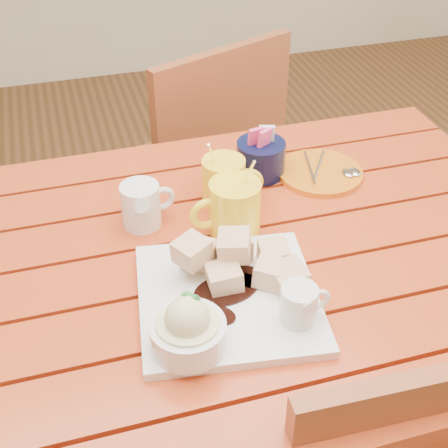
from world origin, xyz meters
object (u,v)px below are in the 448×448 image
object	(u,v)px
table	(215,304)
orange_saucer	(321,173)
dessert_plate	(224,298)
coffee_mug_left	(233,208)
coffee_mug_right	(225,181)
chair_far	(200,168)

from	to	relation	value
table	orange_saucer	xyz separation A→B (m)	(0.27, 0.18, 0.11)
table	dessert_plate	size ratio (longest dim) A/B	3.96
coffee_mug_left	orange_saucer	bearing A→B (deg)	25.37
table	coffee_mug_right	xyz separation A→B (m)	(0.06, 0.15, 0.15)
dessert_plate	coffee_mug_right	distance (m)	0.29
coffee_mug_left	orange_saucer	size ratio (longest dim) A/B	0.88
coffee_mug_left	chair_far	distance (m)	0.71
dessert_plate	chair_far	bearing A→B (deg)	78.37
coffee_mug_right	chair_far	size ratio (longest dim) A/B	0.15
table	coffee_mug_left	size ratio (longest dim) A/B	8.13
dessert_plate	coffee_mug_right	world-z (taller)	coffee_mug_right
table	orange_saucer	bearing A→B (deg)	34.16
coffee_mug_left	coffee_mug_right	xyz separation A→B (m)	(0.01, 0.09, -0.01)
chair_far	coffee_mug_left	bearing A→B (deg)	59.38
orange_saucer	coffee_mug_right	bearing A→B (deg)	-171.21
table	coffee_mug_left	xyz separation A→B (m)	(0.05, 0.06, 0.16)
orange_saucer	coffee_mug_left	bearing A→B (deg)	-150.62
table	dessert_plate	world-z (taller)	dessert_plate
dessert_plate	orange_saucer	bearing A→B (deg)	46.86
orange_saucer	chair_far	xyz separation A→B (m)	(-0.12, 0.50, -0.27)
dessert_plate	chair_far	world-z (taller)	chair_far
coffee_mug_right	chair_far	world-z (taller)	coffee_mug_right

